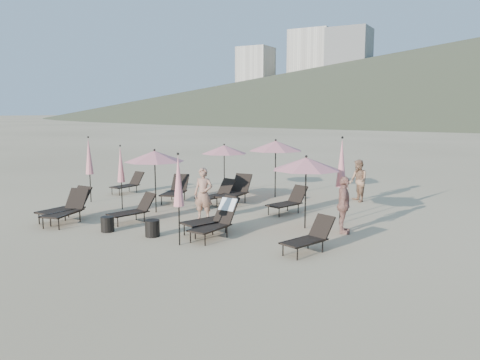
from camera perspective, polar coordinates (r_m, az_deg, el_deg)
The scene contains 26 objects.
ground at distance 13.22m, azimuth -7.44°, elevation -6.65°, with size 800.00×800.00×0.00m, color #D6BA8C.
hotel_skyline at distance 299.79m, azimuth 10.12°, elevation 12.16°, with size 109.00×82.00×55.00m.
lounger_0 at distance 15.74m, azimuth -20.37°, elevation -2.95°, with size 0.71×1.75×1.00m.
lounger_1 at distance 15.32m, azimuth -20.35°, elevation -3.28°, with size 1.06×1.81×0.98m.
lounger_2 at distance 14.89m, azimuth -12.84°, elevation -3.51°, with size 0.94×1.59×0.86m.
lounger_3 at distance 13.28m, azimuth -3.36°, elevation -4.51°, with size 1.17×1.80×0.97m.
lounger_4 at distance 12.77m, azimuth -2.88°, elevation -4.92°, with size 0.70×1.64×1.00m.
lounger_5 at distance 11.56m, azimuth 8.47°, elevation -6.84°, with size 1.01×1.57×0.84m.
lounger_6 at distance 20.27m, azimuth -13.43°, elevation -0.43°, with size 0.71×1.53×0.85m.
lounger_7 at distance 18.02m, azimuth -7.87°, elevation -1.17°, with size 1.11×1.80×0.97m.
lounger_8 at distance 17.35m, azimuth -0.63°, elevation -1.33°, with size 0.79×1.85×1.05m.
lounger_9 at distance 17.18m, azimuth -2.82°, elevation -1.66°, with size 0.93×1.68×0.91m.
lounger_10 at distance 15.89m, azimuth 5.93°, elevation -2.56°, with size 1.03×1.64×0.88m.
umbrella_open_0 at distance 15.95m, azimuth -10.37°, elevation 2.86°, with size 2.02×2.02×2.17m.
umbrella_open_1 at distance 13.64m, azimuth 8.07°, elevation 1.97°, with size 2.01×2.01×2.16m.
umbrella_open_2 at distance 19.52m, azimuth -1.95°, elevation 3.74°, with size 1.94×1.94×2.08m.
umbrella_open_3 at distance 18.59m, azimuth 4.36°, elevation 4.17°, with size 2.17×2.17×2.33m.
umbrella_closed_0 at distance 11.88m, azimuth -7.52°, elevation -0.15°, with size 0.28×0.28×2.39m.
umbrella_closed_1 at distance 14.40m, azimuth 12.27°, elevation 2.00°, with size 0.31×0.31×2.68m.
umbrella_closed_2 at distance 18.45m, azimuth -17.93°, elevation 2.75°, with size 0.29×0.29×2.50m.
umbrella_closed_3 at distance 16.75m, azimuth -14.34°, elevation 1.82°, with size 0.27×0.27×2.27m.
side_table_0 at distance 13.93m, azimuth -15.85°, elevation -5.21°, with size 0.38×0.38×0.43m, color black.
side_table_1 at distance 13.12m, azimuth -10.63°, elevation -5.80°, with size 0.40×0.40×0.46m, color black.
beachgoer_a at distance 14.72m, azimuth -4.49°, elevation -1.74°, with size 0.61×0.40×1.67m, color #9E6E56.
beachgoer_b at distance 18.31m, azimuth 14.22°, elevation -0.08°, with size 0.78×0.61×1.61m, color #A07253.
beachgoer_c at distance 13.44m, azimuth 12.53°, elevation -2.98°, with size 0.95×0.40×1.62m, color #A8705F.
Camera 1 is at (7.76, -10.15, 3.40)m, focal length 35.00 mm.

